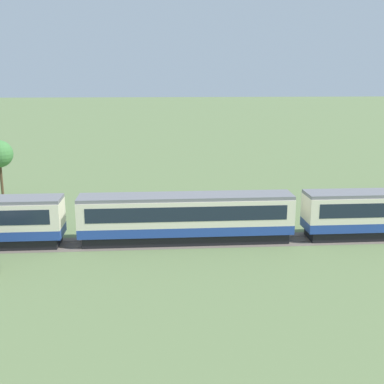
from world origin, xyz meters
TOP-DOWN VIEW (x-y plane):
  - passenger_train at (-20.52, 1.99)m, footprint 97.93×3.00m
  - railway_track at (-20.53, 1.99)m, footprint 140.99×3.60m

SIDE VIEW (x-z plane):
  - railway_track at x=-20.53m, z-range -0.01..0.03m
  - passenger_train at x=-20.52m, z-range 0.23..4.48m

